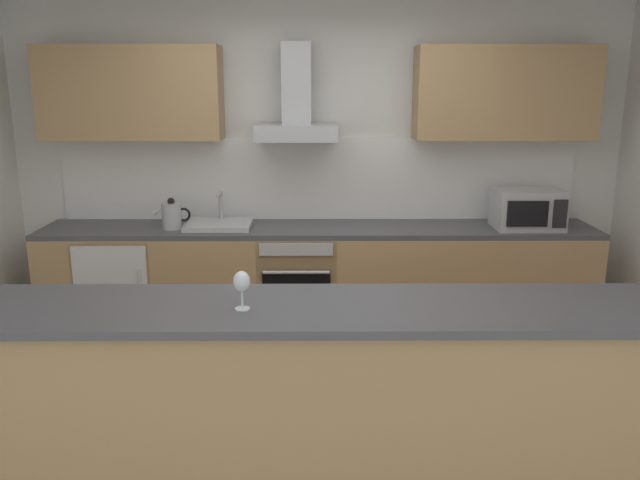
# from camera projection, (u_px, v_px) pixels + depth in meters

# --- Properties ---
(ground) EXTENTS (5.85, 4.66, 0.02)m
(ground) POSITION_uv_depth(u_px,v_px,m) (320.00, 437.00, 3.70)
(ground) COLOR gray
(wall_back) EXTENTS (5.85, 0.12, 2.60)m
(wall_back) POSITION_uv_depth(u_px,v_px,m) (318.00, 169.00, 5.22)
(wall_back) COLOR white
(wall_back) RESTS_ON ground
(backsplash_tile) EXTENTS (4.12, 0.02, 0.66)m
(backsplash_tile) POSITION_uv_depth(u_px,v_px,m) (318.00, 179.00, 5.17)
(backsplash_tile) COLOR white
(counter_back) EXTENTS (4.27, 0.60, 0.90)m
(counter_back) POSITION_uv_depth(u_px,v_px,m) (319.00, 282.00, 5.05)
(counter_back) COLOR tan
(counter_back) RESTS_ON ground
(counter_island) EXTENTS (3.53, 0.64, 1.00)m
(counter_island) POSITION_uv_depth(u_px,v_px,m) (324.00, 404.00, 3.02)
(counter_island) COLOR tan
(counter_island) RESTS_ON ground
(upper_cabinets) EXTENTS (4.21, 0.32, 0.70)m
(upper_cabinets) POSITION_uv_depth(u_px,v_px,m) (318.00, 93.00, 4.85)
(upper_cabinets) COLOR tan
(oven) EXTENTS (0.60, 0.62, 0.80)m
(oven) POSITION_uv_depth(u_px,v_px,m) (298.00, 282.00, 5.02)
(oven) COLOR slate
(oven) RESTS_ON ground
(refrigerator) EXTENTS (0.58, 0.60, 0.85)m
(refrigerator) POSITION_uv_depth(u_px,v_px,m) (123.00, 287.00, 5.02)
(refrigerator) COLOR white
(refrigerator) RESTS_ON ground
(microwave) EXTENTS (0.50, 0.38, 0.30)m
(microwave) POSITION_uv_depth(u_px,v_px,m) (528.00, 209.00, 4.87)
(microwave) COLOR #B7BABC
(microwave) RESTS_ON counter_back
(sink) EXTENTS (0.50, 0.40, 0.26)m
(sink) POSITION_uv_depth(u_px,v_px,m) (219.00, 224.00, 4.92)
(sink) COLOR silver
(sink) RESTS_ON counter_back
(kettle) EXTENTS (0.29, 0.15, 0.24)m
(kettle) POSITION_uv_depth(u_px,v_px,m) (172.00, 215.00, 4.86)
(kettle) COLOR #B7BABC
(kettle) RESTS_ON counter_back
(range_hood) EXTENTS (0.62, 0.45, 0.72)m
(range_hood) POSITION_uv_depth(u_px,v_px,m) (297.00, 110.00, 4.83)
(range_hood) COLOR #B7BABC
(wine_glass) EXTENTS (0.08, 0.08, 0.18)m
(wine_glass) POSITION_uv_depth(u_px,v_px,m) (242.00, 283.00, 2.82)
(wine_glass) COLOR silver
(wine_glass) RESTS_ON counter_island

